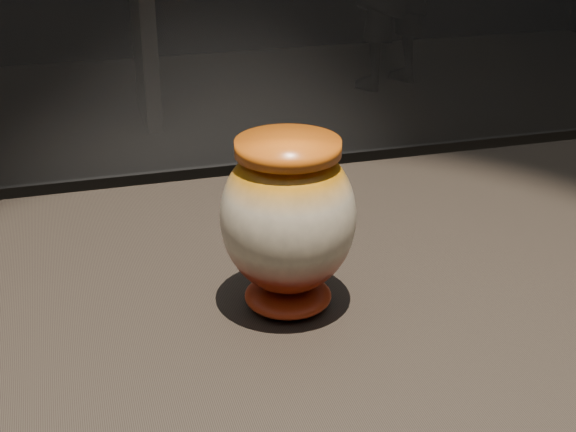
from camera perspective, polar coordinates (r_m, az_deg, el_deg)
name	(u,v)px	position (r m, az deg, el deg)	size (l,w,h in m)	color
main_vase	(288,219)	(0.87, 0.00, -0.22)	(0.15, 0.15, 0.20)	maroon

